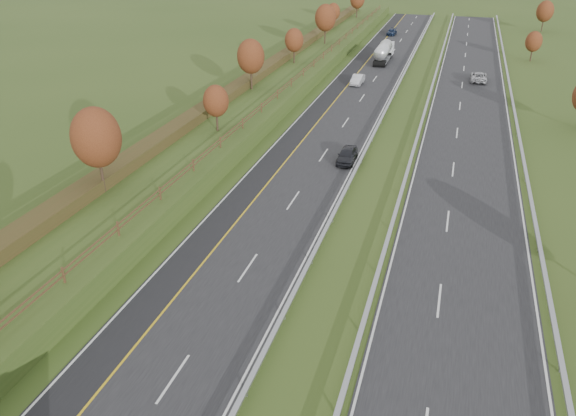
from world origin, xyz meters
name	(u,v)px	position (x,y,z in m)	size (l,w,h in m)	color
ground	(394,138)	(8.00, 55.00, 0.00)	(400.00, 400.00, 0.00)	#33491A
near_carriageway	(338,119)	(0.00, 60.00, 0.02)	(10.50, 200.00, 0.04)	black
far_carriageway	(468,131)	(16.50, 60.00, 0.02)	(10.50, 200.00, 0.04)	black
hard_shoulder	(310,117)	(-3.75, 60.00, 0.02)	(3.00, 200.00, 0.04)	black
lane_markings	(386,124)	(6.40, 59.88, 0.05)	(26.75, 200.00, 0.01)	silver
embankment_left	(245,104)	(-13.00, 60.00, 1.00)	(12.00, 200.00, 2.00)	#33491A
hedge_left	(231,92)	(-15.00, 60.00, 2.55)	(2.20, 180.00, 1.10)	#383717
fence_left	(275,95)	(-8.50, 59.59, 2.73)	(0.12, 189.06, 1.20)	#422B19
median_barrier_near	(381,119)	(5.70, 60.00, 0.61)	(0.32, 200.00, 0.71)	#97999F
median_barrier_far	(422,123)	(10.80, 60.00, 0.61)	(0.32, 200.00, 0.71)	#97999F
outer_barrier_far	(518,131)	(22.30, 60.00, 0.62)	(0.32, 200.00, 0.71)	#97999F
trees_left	(237,70)	(-12.64, 56.63, 6.37)	(6.64, 164.30, 7.66)	#2D2116
trees_far	(562,56)	(29.80, 89.21, 4.25)	(8.45, 118.60, 7.12)	#2D2116
road_tanker	(384,51)	(0.60, 96.80, 1.86)	(2.40, 11.22, 3.46)	silver
car_dark_near	(347,155)	(4.13, 45.81, 0.82)	(1.85, 4.59, 1.56)	black
car_silver_mid	(358,79)	(-0.91, 78.71, 0.79)	(1.58, 4.54, 1.50)	silver
car_small_far	(392,32)	(-1.60, 125.15, 0.70)	(1.84, 4.53, 1.32)	#111E38
car_oncoming	(479,77)	(17.68, 86.22, 0.81)	(2.54, 5.51, 1.53)	#ABABB0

